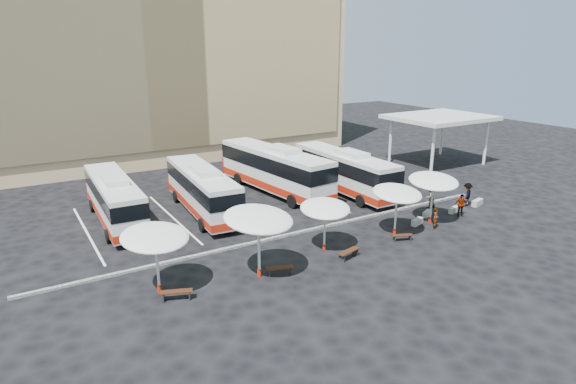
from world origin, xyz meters
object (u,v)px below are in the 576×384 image
bus_2 (274,168)px  wood_bench_3 (402,236)px  bus_1 (202,189)px  sunshade_0 (155,237)px  conc_bench_2 (454,210)px  passenger_3 (467,195)px  bus_0 (114,198)px  passenger_2 (461,205)px  conc_bench_0 (417,222)px  sunshade_4 (433,181)px  conc_bench_1 (427,214)px  sunshade_2 (325,209)px  wood_bench_1 (280,269)px  passenger_0 (436,218)px  bus_3 (344,170)px  wood_bench_2 (349,253)px  wood_bench_0 (176,293)px  sunshade_3 (397,193)px  sunshade_1 (258,219)px  conc_bench_3 (477,203)px  passenger_1 (430,197)px

bus_2 → wood_bench_3: (1.76, -13.87, -1.82)m
bus_1 → sunshade_0: size_ratio=2.80×
conc_bench_2 → passenger_3: passenger_3 is taller
bus_0 → bus_2: (13.50, 0.56, 0.31)m
passenger_2 → conc_bench_0: bearing=-157.1°
sunshade_4 → conc_bench_1: 3.17m
sunshade_2 → conc_bench_1: bearing=6.1°
bus_0 → wood_bench_1: 14.73m
conc_bench_1 → wood_bench_1: bearing=-169.6°
bus_2 → passenger_0: (5.25, -13.46, -1.37)m
bus_2 → sunshade_0: bearing=-144.1°
passenger_2 → bus_3: bearing=139.0°
sunshade_2 → wood_bench_3: size_ratio=2.87×
wood_bench_2 → passenger_2: 11.98m
wood_bench_2 → conc_bench_0: (7.73, 2.00, -0.17)m
bus_2 → wood_bench_0: 19.24m
bus_2 → bus_3: bus_2 is taller
sunshade_2 → sunshade_3: size_ratio=1.13×
bus_3 → conc_bench_1: 8.56m
sunshade_1 → sunshade_2: bearing=12.2°
wood_bench_0 → passenger_0: 18.68m
bus_1 → sunshade_4: size_ratio=2.60×
sunshade_4 → conc_bench_3: bearing=6.9°
sunshade_2 → sunshade_1: bearing=-167.8°
sunshade_2 → bus_1: bearing=110.1°
passenger_1 → conc_bench_1: bearing=45.4°
bus_1 → sunshade_1: 11.87m
sunshade_4 → wood_bench_3: 5.22m
wood_bench_0 → passenger_3: (24.65, 2.46, 0.56)m
sunshade_4 → conc_bench_0: bearing=173.6°
sunshade_0 → bus_3: bearing=26.0°
wood_bench_3 → conc_bench_3: size_ratio=1.09×
wood_bench_0 → wood_bench_1: 5.86m
conc_bench_0 → sunshade_0: bearing=-179.5°
bus_0 → sunshade_2: size_ratio=2.84×
sunshade_2 → conc_bench_3: size_ratio=3.12×
bus_1 → conc_bench_3: bus_1 is taller
sunshade_0 → passenger_1: bearing=6.0°
passenger_1 → sunshade_0: bearing=13.2°
sunshade_4 → passenger_2: bearing=-3.6°
passenger_0 → conc_bench_3: bearing=-27.6°
bus_3 → wood_bench_1: size_ratio=7.68×
conc_bench_0 → bus_1: bearing=139.3°
passenger_3 → sunshade_0: bearing=-26.6°
bus_3 → conc_bench_2: 9.73m
wood_bench_3 → sunshade_2: bearing=164.4°
conc_bench_0 → wood_bench_2: bearing=-165.5°
bus_0 → bus_1: 6.28m
bus_0 → passenger_1: bus_0 is taller
conc_bench_1 → passenger_0: (-1.49, -2.13, 0.57)m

